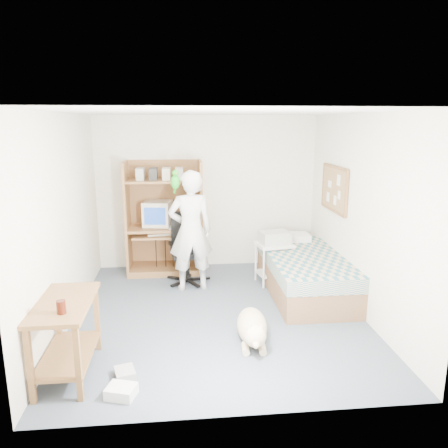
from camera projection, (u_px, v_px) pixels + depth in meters
name	position (u px, v px, depth m)	size (l,w,h in m)	color
floor	(218.00, 314.00, 5.57)	(4.00, 4.00, 0.00)	#434F5B
wall_back	(207.00, 193.00, 7.22)	(3.60, 0.02, 2.50)	white
wall_right	(360.00, 215.00, 5.46)	(0.02, 4.00, 2.50)	white
wall_left	(64.00, 222.00, 5.11)	(0.02, 4.00, 2.50)	white
ceiling	(217.00, 112.00, 5.00)	(3.60, 4.00, 0.02)	white
computer_hutch	(165.00, 222.00, 7.00)	(1.20, 0.63, 1.80)	brown
bed	(304.00, 273.00, 6.23)	(1.02, 2.02, 0.66)	brown
side_desk	(66.00, 327.00, 4.15)	(0.50, 1.00, 0.75)	brown
corkboard	(334.00, 189.00, 6.29)	(0.04, 0.94, 0.66)	olive
office_chair	(187.00, 258.00, 6.64)	(0.59, 0.59, 1.05)	black
person	(191.00, 231.00, 6.23)	(0.64, 0.42, 1.74)	white
parrot	(175.00, 181.00, 6.06)	(0.13, 0.22, 0.35)	#148E1A
dog	(252.00, 327.00, 4.84)	(0.39, 1.05, 0.39)	beige
printer_cart	(274.00, 257.00, 6.57)	(0.58, 0.50, 0.62)	silver
printer	(275.00, 237.00, 6.50)	(0.42, 0.32, 0.18)	#AAABA6
crt_monitor	(158.00, 213.00, 6.96)	(0.48, 0.50, 0.39)	beige
keyboard	(162.00, 234.00, 6.88)	(0.45, 0.16, 0.03)	beige
pencil_cup	(184.00, 223.00, 6.94)	(0.08, 0.08, 0.12)	gold
drink_glass	(61.00, 307.00, 3.82)	(0.08, 0.08, 0.12)	#3D1309
floor_box_a	(121.00, 391.00, 3.89)	(0.25, 0.20, 0.10)	white
floor_box_b	(125.00, 373.00, 4.18)	(0.18, 0.22, 0.08)	#ABAAA6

